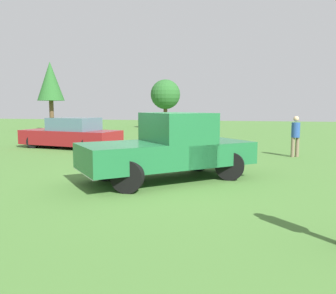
{
  "coord_description": "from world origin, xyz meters",
  "views": [
    {
      "loc": [
        -2.44,
        8.69,
        1.97
      ],
      "look_at": [
        -0.33,
        -0.11,
        0.9
      ],
      "focal_mm": 36.65,
      "sensor_mm": 36.0,
      "label": 1
    }
  ],
  "objects_px": {
    "pickup_truck": "(172,146)",
    "tree_back_right": "(50,82)",
    "sedan_far": "(71,134)",
    "tree_back_left": "(165,95)",
    "person_bystander": "(295,134)"
  },
  "relations": [
    {
      "from": "pickup_truck",
      "to": "person_bystander",
      "type": "bearing_deg",
      "value": -167.29
    },
    {
      "from": "tree_back_left",
      "to": "tree_back_right",
      "type": "height_order",
      "value": "tree_back_right"
    },
    {
      "from": "pickup_truck",
      "to": "person_bystander",
      "type": "height_order",
      "value": "pickup_truck"
    },
    {
      "from": "tree_back_right",
      "to": "person_bystander",
      "type": "bearing_deg",
      "value": 148.9
    },
    {
      "from": "pickup_truck",
      "to": "tree_back_right",
      "type": "distance_m",
      "value": 20.74
    },
    {
      "from": "pickup_truck",
      "to": "tree_back_left",
      "type": "bearing_deg",
      "value": -117.37
    },
    {
      "from": "tree_back_left",
      "to": "tree_back_right",
      "type": "bearing_deg",
      "value": 33.78
    },
    {
      "from": "tree_back_left",
      "to": "sedan_far",
      "type": "bearing_deg",
      "value": 86.39
    },
    {
      "from": "sedan_far",
      "to": "tree_back_left",
      "type": "distance_m",
      "value": 15.21
    },
    {
      "from": "pickup_truck",
      "to": "tree_back_left",
      "type": "xyz_separation_m",
      "value": [
        5.34,
        -20.95,
        2.1
      ]
    },
    {
      "from": "sedan_far",
      "to": "tree_back_left",
      "type": "xyz_separation_m",
      "value": [
        -0.95,
        -15.0,
        2.37
      ]
    },
    {
      "from": "sedan_far",
      "to": "pickup_truck",
      "type": "bearing_deg",
      "value": 145.77
    },
    {
      "from": "tree_back_left",
      "to": "tree_back_right",
      "type": "distance_m",
      "value": 9.68
    },
    {
      "from": "pickup_truck",
      "to": "sedan_far",
      "type": "height_order",
      "value": "pickup_truck"
    },
    {
      "from": "sedan_far",
      "to": "tree_back_right",
      "type": "height_order",
      "value": "tree_back_right"
    }
  ]
}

